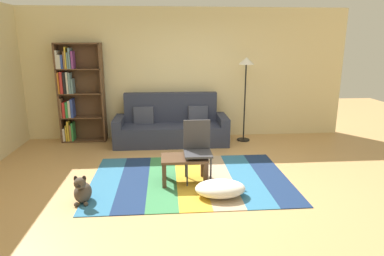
# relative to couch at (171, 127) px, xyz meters

# --- Properties ---
(ground_plane) EXTENTS (14.00, 14.00, 0.00)m
(ground_plane) POSITION_rel_couch_xyz_m (0.35, -2.02, -0.34)
(ground_plane) COLOR tan
(back_wall) EXTENTS (6.80, 0.10, 2.70)m
(back_wall) POSITION_rel_couch_xyz_m (0.35, 0.53, 1.01)
(back_wall) COLOR beige
(back_wall) RESTS_ON ground_plane
(rug) EXTENTS (2.95, 2.04, 0.01)m
(rug) POSITION_rel_couch_xyz_m (0.24, -1.95, -0.33)
(rug) COLOR teal
(rug) RESTS_ON ground_plane
(couch) EXTENTS (2.26, 0.80, 1.00)m
(couch) POSITION_rel_couch_xyz_m (0.00, 0.00, 0.00)
(couch) COLOR #2D3347
(couch) RESTS_ON ground_plane
(bookshelf) EXTENTS (0.90, 0.28, 2.00)m
(bookshelf) POSITION_rel_couch_xyz_m (-1.92, 0.29, 0.69)
(bookshelf) COLOR brown
(bookshelf) RESTS_ON ground_plane
(coffee_table) EXTENTS (0.67, 0.45, 0.38)m
(coffee_table) POSITION_rel_couch_xyz_m (0.15, -2.03, -0.02)
(coffee_table) COLOR #513826
(coffee_table) RESTS_ON rug
(pouf) EXTENTS (0.68, 0.45, 0.22)m
(pouf) POSITION_rel_couch_xyz_m (0.60, -2.55, -0.22)
(pouf) COLOR white
(pouf) RESTS_ON rug
(dog) EXTENTS (0.22, 0.35, 0.40)m
(dog) POSITION_rel_couch_xyz_m (-1.20, -2.57, -0.18)
(dog) COLOR #473D33
(dog) RESTS_ON ground_plane
(standing_lamp) EXTENTS (0.32, 0.32, 1.72)m
(standing_lamp) POSITION_rel_couch_xyz_m (1.51, 0.04, 1.10)
(standing_lamp) COLOR black
(standing_lamp) RESTS_ON ground_plane
(tv_remote) EXTENTS (0.04, 0.15, 0.02)m
(tv_remote) POSITION_rel_couch_xyz_m (0.19, -2.07, 0.07)
(tv_remote) COLOR black
(tv_remote) RESTS_ON coffee_table
(folding_chair) EXTENTS (0.40, 0.40, 0.90)m
(folding_chair) POSITION_rel_couch_xyz_m (0.35, -1.94, 0.20)
(folding_chair) COLOR #38383D
(folding_chair) RESTS_ON ground_plane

